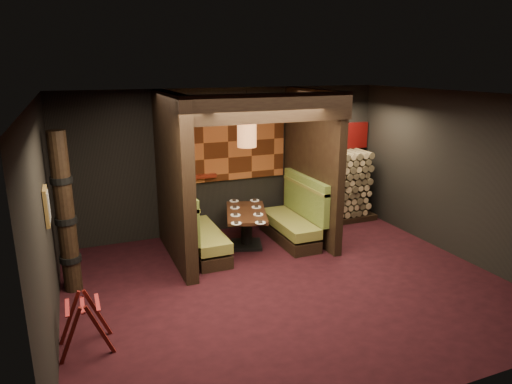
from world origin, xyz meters
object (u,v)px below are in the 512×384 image
at_px(dining_table, 246,223).
at_px(pendant_lamp, 247,134).
at_px(totem_column, 65,214).
at_px(luggage_rack, 84,322).
at_px(booth_bench_left, 198,234).
at_px(booth_bench_right, 294,220).
at_px(firewood_stack, 336,187).

height_order(dining_table, pendant_lamp, pendant_lamp).
bearing_deg(totem_column, luggage_rack, -86.08).
xyz_separation_m(pendant_lamp, luggage_rack, (-2.91, -2.20, -1.76)).
relative_size(pendant_lamp, luggage_rack, 1.38).
xyz_separation_m(booth_bench_left, booth_bench_right, (1.89, 0.00, 0.00)).
bearing_deg(totem_column, booth_bench_right, 7.86).
bearing_deg(luggage_rack, booth_bench_left, 48.08).
xyz_separation_m(booth_bench_left, firewood_stack, (3.25, 0.70, 0.35)).
xyz_separation_m(luggage_rack, totem_column, (-0.11, 1.65, 0.84)).
height_order(dining_table, totem_column, totem_column).
distance_m(booth_bench_left, booth_bench_right, 1.89).
relative_size(dining_table, totem_column, 0.60).
bearing_deg(booth_bench_right, pendant_lamp, 179.74).
bearing_deg(booth_bench_right, firewood_stack, 27.35).
height_order(luggage_rack, totem_column, totem_column).
height_order(pendant_lamp, firewood_stack, pendant_lamp).
relative_size(luggage_rack, firewood_stack, 0.41).
height_order(booth_bench_right, firewood_stack, firewood_stack).
xyz_separation_m(totem_column, firewood_stack, (5.33, 1.25, -0.44)).
bearing_deg(booth_bench_left, pendant_lamp, 0.27).
bearing_deg(booth_bench_left, totem_column, -165.25).
distance_m(booth_bench_right, luggage_rack, 4.45).
bearing_deg(pendant_lamp, luggage_rack, -142.85).
bearing_deg(luggage_rack, booth_bench_right, 29.63).
bearing_deg(dining_table, booth_bench_left, -176.67).
bearing_deg(pendant_lamp, booth_bench_left, -179.73).
height_order(booth_bench_right, pendant_lamp, pendant_lamp).
bearing_deg(firewood_stack, booth_bench_right, -152.65).
distance_m(pendant_lamp, luggage_rack, 4.05).
bearing_deg(dining_table, firewood_stack, 15.60).
distance_m(luggage_rack, totem_column, 1.85).
xyz_separation_m(pendant_lamp, totem_column, (-3.02, -0.55, -0.92)).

